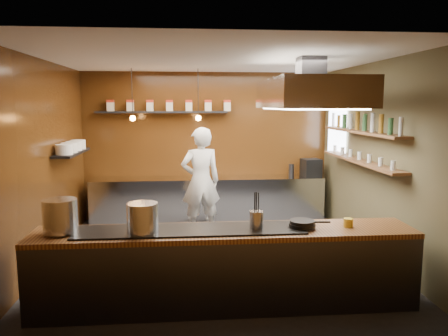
{
  "coord_description": "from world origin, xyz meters",
  "views": [
    {
      "loc": [
        -0.45,
        -6.44,
        2.34
      ],
      "look_at": [
        0.16,
        0.4,
        1.35
      ],
      "focal_mm": 35.0,
      "sensor_mm": 36.0,
      "label": 1
    }
  ],
  "objects": [
    {
      "name": "floor",
      "position": [
        0.0,
        0.0,
        0.0
      ],
      "size": [
        5.0,
        5.0,
        0.0
      ],
      "primitive_type": "plane",
      "color": "black",
      "rests_on": "ground"
    },
    {
      "name": "back_wall",
      "position": [
        0.0,
        2.5,
        1.5
      ],
      "size": [
        5.0,
        0.0,
        5.0
      ],
      "primitive_type": "plane",
      "rotation": [
        1.57,
        0.0,
        0.0
      ],
      "color": "#3B1E0A",
      "rests_on": "ground"
    },
    {
      "name": "left_wall",
      "position": [
        -2.5,
        0.0,
        1.5
      ],
      "size": [
        0.0,
        5.0,
        5.0
      ],
      "primitive_type": "plane",
      "rotation": [
        1.57,
        0.0,
        1.57
      ],
      "color": "#3B1E0A",
      "rests_on": "ground"
    },
    {
      "name": "right_wall",
      "position": [
        2.5,
        0.0,
        1.5
      ],
      "size": [
        0.0,
        5.0,
        5.0
      ],
      "primitive_type": "plane",
      "rotation": [
        1.57,
        0.0,
        -1.57
      ],
      "color": "#4D462B",
      "rests_on": "ground"
    },
    {
      "name": "ceiling",
      "position": [
        0.0,
        0.0,
        3.0
      ],
      "size": [
        5.0,
        5.0,
        0.0
      ],
      "primitive_type": "plane",
      "rotation": [
        3.14,
        0.0,
        0.0
      ],
      "color": "silver",
      "rests_on": "back_wall"
    },
    {
      "name": "window_pane",
      "position": [
        2.45,
        1.7,
        1.9
      ],
      "size": [
        0.0,
        1.0,
        1.0
      ],
      "primitive_type": "plane",
      "rotation": [
        1.57,
        0.0,
        -1.57
      ],
      "color": "white",
      "rests_on": "right_wall"
    },
    {
      "name": "prep_counter",
      "position": [
        0.0,
        2.17,
        0.45
      ],
      "size": [
        4.6,
        0.65,
        0.9
      ],
      "primitive_type": "cube",
      "color": "silver",
      "rests_on": "floor"
    },
    {
      "name": "pass_counter",
      "position": [
        -0.0,
        -1.6,
        0.47
      ],
      "size": [
        4.4,
        0.72,
        0.94
      ],
      "color": "#38383D",
      "rests_on": "floor"
    },
    {
      "name": "tin_shelf",
      "position": [
        -0.9,
        2.36,
        2.2
      ],
      "size": [
        2.6,
        0.26,
        0.04
      ],
      "primitive_type": "cube",
      "color": "black",
      "rests_on": "back_wall"
    },
    {
      "name": "plate_shelf",
      "position": [
        -2.34,
        1.0,
        1.55
      ],
      "size": [
        0.3,
        1.4,
        0.04
      ],
      "primitive_type": "cube",
      "color": "black",
      "rests_on": "left_wall"
    },
    {
      "name": "bottle_shelf_upper",
      "position": [
        2.34,
        0.3,
        1.92
      ],
      "size": [
        0.26,
        2.8,
        0.04
      ],
      "primitive_type": "cube",
      "color": "brown",
      "rests_on": "right_wall"
    },
    {
      "name": "bottle_shelf_lower",
      "position": [
        2.34,
        0.3,
        1.45
      ],
      "size": [
        0.26,
        2.8,
        0.04
      ],
      "primitive_type": "cube",
      "color": "brown",
      "rests_on": "right_wall"
    },
    {
      "name": "extractor_hood",
      "position": [
        1.3,
        -0.4,
        2.51
      ],
      "size": [
        1.2,
        2.0,
        0.72
      ],
      "color": "#38383D",
      "rests_on": "ceiling"
    },
    {
      "name": "pendant_left",
      "position": [
        -1.4,
        1.7,
        2.15
      ],
      "size": [
        0.1,
        0.1,
        0.95
      ],
      "color": "black",
      "rests_on": "ceiling"
    },
    {
      "name": "pendant_right",
      "position": [
        -0.2,
        1.7,
        2.15
      ],
      "size": [
        0.1,
        0.1,
        0.95
      ],
      "color": "black",
      "rests_on": "ceiling"
    },
    {
      "name": "storage_tins",
      "position": [
        -0.75,
        2.36,
        2.33
      ],
      "size": [
        2.43,
        0.13,
        0.22
      ],
      "color": "#BFB69E",
      "rests_on": "tin_shelf"
    },
    {
      "name": "plate_stacks",
      "position": [
        -2.34,
        1.0,
        1.65
      ],
      "size": [
        0.26,
        1.16,
        0.16
      ],
      "color": "white",
      "rests_on": "plate_shelf"
    },
    {
      "name": "bottles",
      "position": [
        2.34,
        0.3,
        2.06
      ],
      "size": [
        0.06,
        2.66,
        0.24
      ],
      "color": "silver",
      "rests_on": "bottle_shelf_upper"
    },
    {
      "name": "wine_glasses",
      "position": [
        2.34,
        0.3,
        1.53
      ],
      "size": [
        0.07,
        2.37,
        0.13
      ],
      "color": "silver",
      "rests_on": "bottle_shelf_lower"
    },
    {
      "name": "stockpot_large",
      "position": [
        -1.84,
        -1.58,
        1.12
      ],
      "size": [
        0.49,
        0.49,
        0.37
      ],
      "primitive_type": "cylinder",
      "rotation": [
        0.0,
        0.0,
        0.39
      ],
      "color": "silver",
      "rests_on": "pass_counter"
    },
    {
      "name": "stockpot_small",
      "position": [
        -0.93,
        -1.67,
        1.1
      ],
      "size": [
        0.36,
        0.36,
        0.33
      ],
      "primitive_type": "cylinder",
      "rotation": [
        0.0,
        0.0,
        0.04
      ],
      "color": "silver",
      "rests_on": "pass_counter"
    },
    {
      "name": "utensil_crock",
      "position": [
        0.35,
        -1.64,
        1.04
      ],
      "size": [
        0.18,
        0.18,
        0.2
      ],
      "primitive_type": "cylinder",
      "rotation": [
        0.0,
        0.0,
        -0.13
      ],
      "color": "#B6B8BD",
      "rests_on": "pass_counter"
    },
    {
      "name": "frying_pan",
      "position": [
        0.9,
        -1.62,
        0.98
      ],
      "size": [
        0.48,
        0.31,
        0.08
      ],
      "color": "black",
      "rests_on": "pass_counter"
    },
    {
      "name": "butter_jar",
      "position": [
        1.45,
        -1.6,
        0.97
      ],
      "size": [
        0.12,
        0.12,
        0.1
      ],
      "primitive_type": "cylinder",
      "rotation": [
        0.0,
        0.0,
        0.05
      ],
      "color": "gold",
      "rests_on": "pass_counter"
    },
    {
      "name": "espresso_machine",
      "position": [
        2.1,
        2.16,
        1.08
      ],
      "size": [
        0.4,
        0.39,
        0.35
      ],
      "primitive_type": "cube",
      "rotation": [
        0.0,
        0.0,
        0.16
      ],
      "color": "black",
      "rests_on": "prep_counter"
    },
    {
      "name": "chef",
      "position": [
        -0.18,
        1.33,
        0.98
      ],
      "size": [
        0.78,
        0.58,
        1.95
      ],
      "primitive_type": "imported",
      "rotation": [
        0.0,
        0.0,
        3.32
      ],
      "color": "white",
      "rests_on": "floor"
    }
  ]
}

